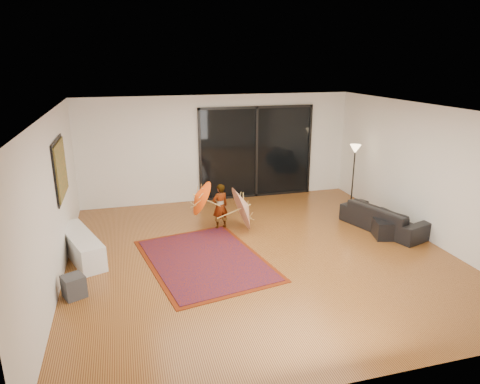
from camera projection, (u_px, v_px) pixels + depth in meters
name	position (u px, v px, depth m)	size (l,w,h in m)	color
floor	(260.00, 254.00, 8.11)	(7.00, 7.00, 0.00)	#9F612B
ceiling	(262.00, 110.00, 7.31)	(7.00, 7.00, 0.00)	white
wall_back	(219.00, 149.00, 10.93)	(7.00, 7.00, 0.00)	silver
wall_front	(364.00, 277.00, 4.49)	(7.00, 7.00, 0.00)	silver
wall_left	(53.00, 202.00, 6.83)	(7.00, 7.00, 0.00)	silver
wall_right	(426.00, 173.00, 8.59)	(7.00, 7.00, 0.00)	silver
sliding_door	(256.00, 152.00, 11.20)	(3.06, 0.07, 2.40)	black
painting	(61.00, 169.00, 7.67)	(0.04, 1.28, 1.08)	black
media_console	(81.00, 246.00, 7.91)	(0.42, 1.69, 0.47)	white
speaker	(74.00, 286.00, 6.61)	(0.31, 0.31, 0.35)	#424244
persian_rug	(205.00, 260.00, 7.86)	(2.47, 3.10, 0.02)	#5D1C07
sofa	(384.00, 217.00, 9.21)	(1.89, 0.74, 0.55)	black
ottoman	(389.00, 228.00, 8.89)	(0.64, 0.64, 0.37)	black
floor_lamp	(355.00, 158.00, 10.47)	(0.27, 0.27, 1.55)	black
child	(220.00, 206.00, 9.21)	(0.37, 0.24, 1.00)	#999999
parasol_orange	(195.00, 199.00, 8.96)	(0.52, 0.77, 0.84)	#EC4A0C
parasol_white	(249.00, 206.00, 9.22)	(0.53, 0.98, 0.99)	silver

